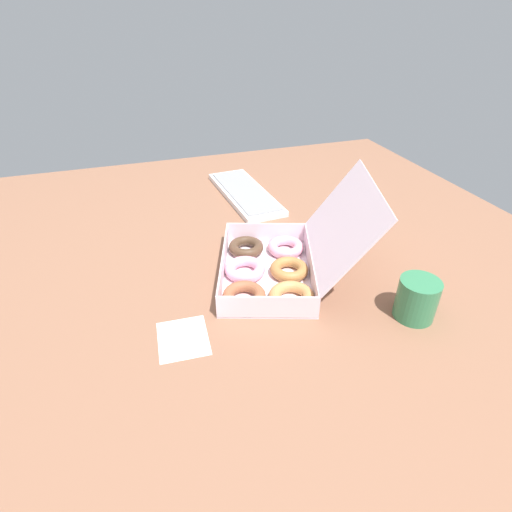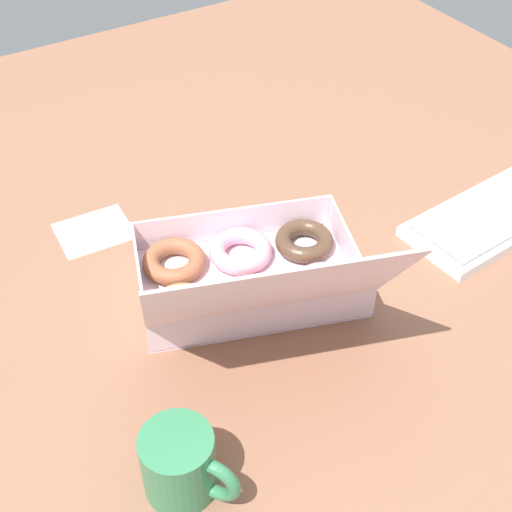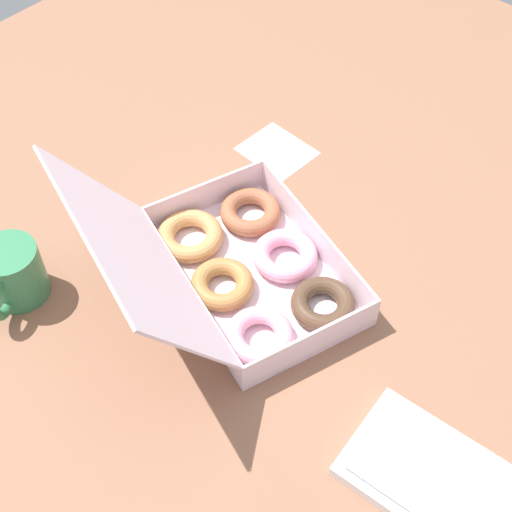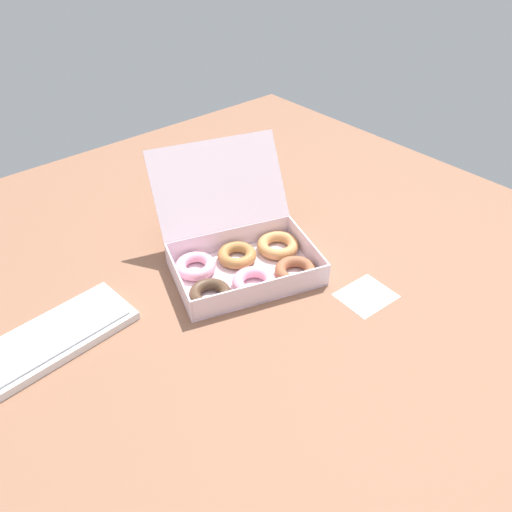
% 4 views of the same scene
% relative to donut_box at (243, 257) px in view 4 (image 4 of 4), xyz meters
% --- Properties ---
extents(ground_plane, '(1.80, 1.80, 0.02)m').
position_rel_donut_box_xyz_m(ground_plane, '(-0.04, -0.06, -0.04)').
color(ground_plane, '#8E5F46').
extents(donut_box, '(0.42, 0.43, 0.24)m').
position_rel_donut_box_xyz_m(donut_box, '(0.00, 0.00, 0.00)').
color(donut_box, white).
rests_on(donut_box, ground_plane).
extents(keyboard, '(0.42, 0.17, 0.02)m').
position_rel_donut_box_xyz_m(keyboard, '(-0.48, 0.07, -0.02)').
color(keyboard, white).
rests_on(keyboard, ground_plane).
extents(coffee_mug, '(0.09, 0.11, 0.09)m').
position_rel_donut_box_xyz_m(coffee_mug, '(0.23, 0.24, 0.01)').
color(coffee_mug, '#368154').
rests_on(coffee_mug, ground_plane).
extents(paper_napkin, '(0.12, 0.11, 0.00)m').
position_rel_donut_box_xyz_m(paper_napkin, '(0.15, -0.26, -0.03)').
color(paper_napkin, white).
rests_on(paper_napkin, ground_plane).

